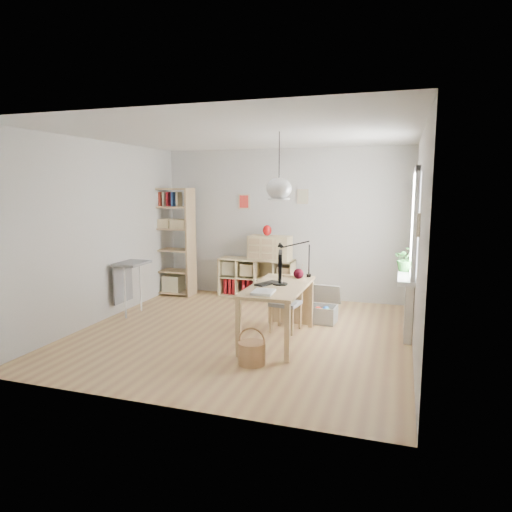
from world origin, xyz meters
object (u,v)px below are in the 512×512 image
(tall_bookshelf, at_px, (172,237))
(drawer_chest, at_px, (270,248))
(cube_shelf, at_px, (256,281))
(chair, at_px, (287,300))
(storage_chest, at_px, (321,310))
(desk, at_px, (278,292))
(monitor, at_px, (280,266))

(tall_bookshelf, xyz_separation_m, drawer_chest, (1.84, 0.24, -0.15))
(cube_shelf, distance_m, chair, 2.03)
(chair, bearing_deg, storage_chest, 62.63)
(chair, bearing_deg, drawer_chest, 120.83)
(cube_shelf, height_order, storage_chest, cube_shelf)
(cube_shelf, bearing_deg, storage_chest, -40.00)
(tall_bookshelf, bearing_deg, drawer_chest, 7.44)
(tall_bookshelf, distance_m, drawer_chest, 1.86)
(tall_bookshelf, bearing_deg, desk, -37.01)
(drawer_chest, bearing_deg, chair, -62.80)
(storage_chest, bearing_deg, tall_bookshelf, 166.91)
(monitor, bearing_deg, desk, -118.12)
(cube_shelf, distance_m, storage_chest, 1.85)
(drawer_chest, bearing_deg, desk, -67.53)
(chair, height_order, storage_chest, chair)
(chair, xyz_separation_m, monitor, (0.01, -0.43, 0.55))
(tall_bookshelf, bearing_deg, storage_chest, -16.89)
(desk, xyz_separation_m, chair, (-0.00, 0.48, -0.22))
(cube_shelf, xyz_separation_m, storage_chest, (1.41, -1.18, -0.13))
(monitor, bearing_deg, cube_shelf, 101.27)
(desk, height_order, tall_bookshelf, tall_bookshelf)
(desk, xyz_separation_m, drawer_chest, (-0.75, 2.19, 0.28))
(cube_shelf, relative_size, chair, 1.82)
(desk, bearing_deg, chair, 90.15)
(tall_bookshelf, xyz_separation_m, storage_chest, (2.98, -0.90, -0.92))
(tall_bookshelf, bearing_deg, cube_shelf, 10.19)
(desk, distance_m, storage_chest, 1.22)
(desk, bearing_deg, drawer_chest, 108.87)
(cube_shelf, relative_size, monitor, 2.85)
(desk, xyz_separation_m, monitor, (0.01, 0.05, 0.34))
(desk, distance_m, tall_bookshelf, 3.27)
(drawer_chest, bearing_deg, cube_shelf, 175.06)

